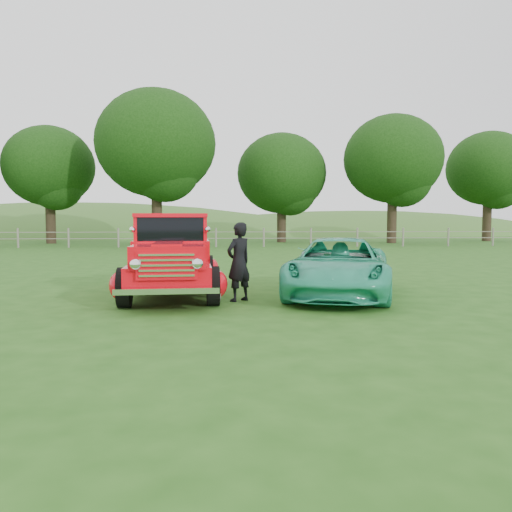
{
  "coord_description": "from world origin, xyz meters",
  "views": [
    {
      "loc": [
        0.2,
        -9.25,
        1.62
      ],
      "look_at": [
        0.97,
        1.2,
        0.89
      ],
      "focal_mm": 35.0,
      "sensor_mm": 36.0,
      "label": 1
    }
  ],
  "objects": [
    {
      "name": "teal_sedan",
      "position": [
        2.79,
        1.33,
        0.63
      ],
      "size": [
        3.3,
        4.93,
        1.26
      ],
      "primitive_type": "imported",
      "rotation": [
        0.0,
        0.0,
        -0.29
      ],
      "color": "#2BAE84",
      "rests_on": "ground"
    },
    {
      "name": "tree_near_west",
      "position": [
        -4.0,
        25.0,
        6.8
      ],
      "size": [
        8.0,
        8.0,
        10.42
      ],
      "color": "black",
      "rests_on": "ground"
    },
    {
      "name": "tree_near_east",
      "position": [
        5.0,
        29.0,
        5.25
      ],
      "size": [
        6.8,
        6.8,
        8.33
      ],
      "color": "black",
      "rests_on": "ground"
    },
    {
      "name": "man",
      "position": [
        0.59,
        0.77,
        0.8
      ],
      "size": [
        0.69,
        0.66,
        1.6
      ],
      "primitive_type": "imported",
      "rotation": [
        0.0,
        0.0,
        3.83
      ],
      "color": "black",
      "rests_on": "ground"
    },
    {
      "name": "tree_mid_west",
      "position": [
        -12.0,
        28.0,
        5.55
      ],
      "size": [
        6.4,
        6.4,
        8.46
      ],
      "color": "black",
      "rests_on": "ground"
    },
    {
      "name": "fence_line",
      "position": [
        0.0,
        22.0,
        0.6
      ],
      "size": [
        48.0,
        0.12,
        1.2
      ],
      "color": "gray",
      "rests_on": "ground"
    },
    {
      "name": "red_pickup",
      "position": [
        -0.83,
        1.74,
        0.8
      ],
      "size": [
        2.42,
        5.07,
        1.78
      ],
      "rotation": [
        0.0,
        0.0,
        0.05
      ],
      "color": "black",
      "rests_on": "ground"
    },
    {
      "name": "distant_hills",
      "position": [
        -4.08,
        59.46,
        -4.55
      ],
      "size": [
        116.0,
        60.0,
        18.0
      ],
      "color": "#3F6A27",
      "rests_on": "ground"
    },
    {
      "name": "tree_far_east",
      "position": [
        22.0,
        30.0,
        5.86
      ],
      "size": [
        6.6,
        6.6,
        8.86
      ],
      "color": "black",
      "rests_on": "ground"
    },
    {
      "name": "ground",
      "position": [
        0.0,
        0.0,
        0.0
      ],
      "size": [
        140.0,
        140.0,
        0.0
      ],
      "primitive_type": "plane",
      "color": "#224F15",
      "rests_on": "ground"
    },
    {
      "name": "tree_mid_east",
      "position": [
        13.0,
        27.0,
        6.17
      ],
      "size": [
        7.2,
        7.2,
        9.44
      ],
      "color": "black",
      "rests_on": "ground"
    }
  ]
}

